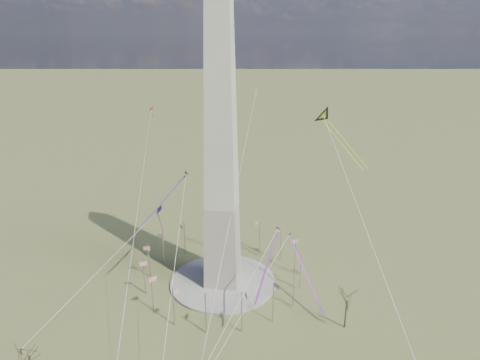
# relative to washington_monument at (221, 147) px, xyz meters

# --- Properties ---
(ground) EXTENTS (2000.00, 2000.00, 0.00)m
(ground) POSITION_rel_washington_monument_xyz_m (0.00, 0.00, -47.95)
(ground) COLOR #596130
(ground) RESTS_ON ground
(plaza) EXTENTS (36.00, 36.00, 0.80)m
(plaza) POSITION_rel_washington_monument_xyz_m (0.00, 0.00, -47.55)
(plaza) COLOR #A6A198
(plaza) RESTS_ON ground
(washington_monument) EXTENTS (15.56, 15.56, 100.00)m
(washington_monument) POSITION_rel_washington_monument_xyz_m (0.00, 0.00, 0.00)
(washington_monument) COLOR #B8AC9A
(washington_monument) RESTS_ON plaza
(flagpole_ring) EXTENTS (54.40, 54.40, 13.00)m
(flagpole_ring) POSITION_rel_washington_monument_xyz_m (-0.00, -0.00, -40.68)
(flagpole_ring) COLOR #B5B8BC
(flagpole_ring) RESTS_ON ground
(tree_near) EXTENTS (7.68, 7.68, 13.44)m
(tree_near) POSITION_rel_washington_monument_xyz_m (39.33, -17.68, -38.38)
(tree_near) COLOR #3E2E26
(tree_near) RESTS_ON ground
(tree_far) EXTENTS (7.21, 7.21, 12.62)m
(tree_far) POSITION_rel_washington_monument_xyz_m (-37.44, -50.60, -38.96)
(tree_far) COLOR #3E2E26
(tree_far) RESTS_ON ground
(person_west) EXTENTS (1.00, 0.88, 1.74)m
(person_west) POSITION_rel_washington_monument_xyz_m (-46.82, -41.72, -47.08)
(person_west) COLOR gray
(person_west) RESTS_ON ground
(kite_delta_black) EXTENTS (17.48, 17.60, 16.64)m
(kite_delta_black) POSITION_rel_washington_monument_xyz_m (31.53, 10.63, 7.68)
(kite_delta_black) COLOR black
(kite_delta_black) RESTS_ON ground
(kite_diamond_purple) EXTENTS (2.45, 3.41, 10.35)m
(kite_diamond_purple) POSITION_rel_washington_monument_xyz_m (-21.46, 0.98, -23.45)
(kite_diamond_purple) COLOR navy
(kite_diamond_purple) RESTS_ON ground
(kite_streamer_left) EXTENTS (5.76, 20.27, 14.09)m
(kite_streamer_left) POSITION_rel_washington_monument_xyz_m (17.12, -17.17, -26.16)
(kite_streamer_left) COLOR red
(kite_streamer_left) RESTS_ON ground
(kite_streamer_mid) EXTENTS (11.70, 17.12, 13.49)m
(kite_streamer_mid) POSITION_rel_washington_monument_xyz_m (-15.76, -3.55, -14.32)
(kite_streamer_mid) COLOR red
(kite_streamer_mid) RESTS_ON ground
(kite_streamer_right) EXTENTS (13.11, 22.05, 16.79)m
(kite_streamer_right) POSITION_rel_washington_monument_xyz_m (25.75, -2.63, -35.58)
(kite_streamer_right) COLOR red
(kite_streamer_right) RESTS_ON ground
(kite_small_red) EXTENTS (1.52, 2.17, 4.51)m
(kite_small_red) POSITION_rel_washington_monument_xyz_m (-34.63, 35.98, 4.61)
(kite_small_red) COLOR red
(kite_small_red) RESTS_ON ground
(kite_small_white) EXTENTS (1.37, 2.03, 4.30)m
(kite_small_white) POSITION_rel_washington_monument_xyz_m (5.00, 51.50, 10.83)
(kite_small_white) COLOR white
(kite_small_white) RESTS_ON ground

